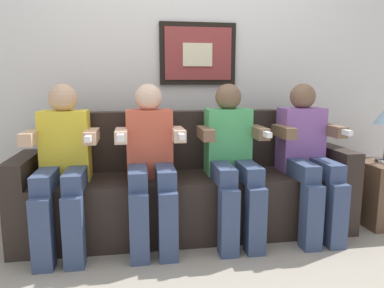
{
  "coord_description": "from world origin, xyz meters",
  "views": [
    {
      "loc": [
        -0.39,
        -2.26,
        1.12
      ],
      "look_at": [
        0.0,
        0.15,
        0.7
      ],
      "focal_mm": 33.59,
      "sensor_mm": 36.0,
      "label": 1
    }
  ],
  "objects_px": {
    "person_leftmost": "(63,161)",
    "person_right_center": "(232,156)",
    "person_rightmost": "(307,153)",
    "couch": "(188,191)",
    "person_left_center": "(150,158)",
    "side_table_right": "(384,193)"
  },
  "relations": [
    {
      "from": "person_leftmost",
      "to": "person_right_center",
      "type": "relative_size",
      "value": 1.0
    },
    {
      "from": "person_leftmost",
      "to": "person_rightmost",
      "type": "xyz_separation_m",
      "value": [
        1.72,
        0.0,
        0.0
      ]
    },
    {
      "from": "couch",
      "to": "person_rightmost",
      "type": "distance_m",
      "value": 0.92
    },
    {
      "from": "couch",
      "to": "person_rightmost",
      "type": "relative_size",
      "value": 2.2
    },
    {
      "from": "person_left_center",
      "to": "person_rightmost",
      "type": "relative_size",
      "value": 1.0
    },
    {
      "from": "person_left_center",
      "to": "side_table_right",
      "type": "relative_size",
      "value": 2.22
    },
    {
      "from": "person_right_center",
      "to": "person_rightmost",
      "type": "distance_m",
      "value": 0.57
    },
    {
      "from": "couch",
      "to": "person_left_center",
      "type": "xyz_separation_m",
      "value": [
        -0.29,
        -0.17,
        0.29
      ]
    },
    {
      "from": "person_leftmost",
      "to": "person_right_center",
      "type": "distance_m",
      "value": 1.15
    },
    {
      "from": "person_rightmost",
      "to": "side_table_right",
      "type": "distance_m",
      "value": 0.8
    },
    {
      "from": "couch",
      "to": "person_left_center",
      "type": "height_order",
      "value": "person_left_center"
    },
    {
      "from": "person_leftmost",
      "to": "person_left_center",
      "type": "bearing_deg",
      "value": -0.05
    },
    {
      "from": "person_left_center",
      "to": "side_table_right",
      "type": "distance_m",
      "value": 1.89
    },
    {
      "from": "couch",
      "to": "person_left_center",
      "type": "relative_size",
      "value": 2.2
    },
    {
      "from": "person_right_center",
      "to": "side_table_right",
      "type": "relative_size",
      "value": 2.22
    },
    {
      "from": "side_table_right",
      "to": "person_right_center",
      "type": "bearing_deg",
      "value": -177.28
    },
    {
      "from": "person_leftmost",
      "to": "person_rightmost",
      "type": "bearing_deg",
      "value": 0.0
    },
    {
      "from": "couch",
      "to": "person_leftmost",
      "type": "distance_m",
      "value": 0.92
    },
    {
      "from": "person_rightmost",
      "to": "couch",
      "type": "bearing_deg",
      "value": 168.93
    },
    {
      "from": "person_left_center",
      "to": "side_table_right",
      "type": "bearing_deg",
      "value": 1.9
    },
    {
      "from": "person_left_center",
      "to": "side_table_right",
      "type": "height_order",
      "value": "person_left_center"
    },
    {
      "from": "couch",
      "to": "side_table_right",
      "type": "xyz_separation_m",
      "value": [
        1.57,
        -0.11,
        -0.06
      ]
    }
  ]
}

